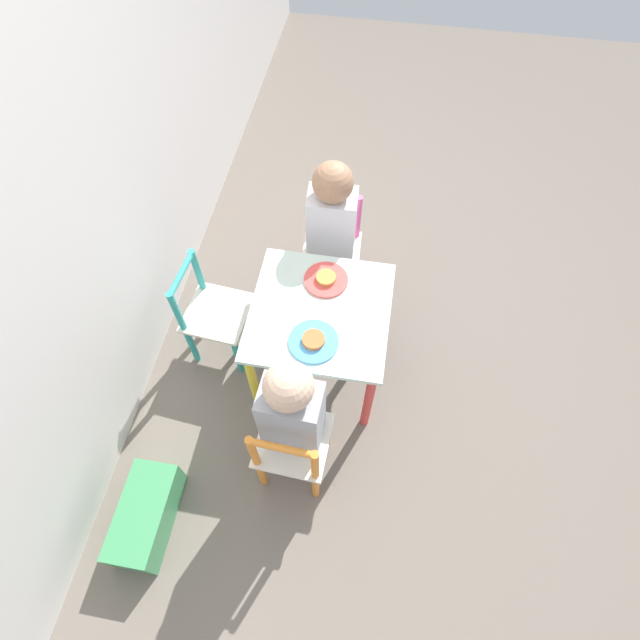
% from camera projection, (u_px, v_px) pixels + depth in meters
% --- Properties ---
extents(ground_plane, '(6.00, 6.00, 0.00)m').
position_uv_depth(ground_plane, '(320.00, 366.00, 2.27)').
color(ground_plane, '#6B6056').
extents(house_wall, '(6.00, 0.06, 2.60)m').
position_uv_depth(house_wall, '(11.00, 84.00, 1.24)').
color(house_wall, silver).
rests_on(house_wall, ground_plane).
extents(kids_table, '(0.53, 0.53, 0.47)m').
position_uv_depth(kids_table, '(320.00, 321.00, 1.94)').
color(kids_table, silver).
rests_on(kids_table, ground_plane).
extents(chair_orange, '(0.27, 0.27, 0.52)m').
position_uv_depth(chair_orange, '(292.00, 448.00, 1.81)').
color(chair_orange, silver).
rests_on(chair_orange, ground_plane).
extents(chair_pink, '(0.27, 0.27, 0.52)m').
position_uv_depth(chair_pink, '(332.00, 250.00, 2.30)').
color(chair_pink, silver).
rests_on(chair_pink, ground_plane).
extents(chair_teal, '(0.28, 0.28, 0.52)m').
position_uv_depth(chair_teal, '(213.00, 314.00, 2.12)').
color(chair_teal, silver).
rests_on(chair_teal, ground_plane).
extents(child_left, '(0.22, 0.21, 0.78)m').
position_uv_depth(child_left, '(293.00, 412.00, 1.67)').
color(child_left, '#4C608E').
rests_on(child_left, ground_plane).
extents(child_right, '(0.22, 0.21, 0.79)m').
position_uv_depth(child_right, '(331.00, 228.00, 2.09)').
color(child_right, '#38383D').
rests_on(child_right, ground_plane).
extents(plate_left, '(0.18, 0.18, 0.03)m').
position_uv_depth(plate_left, '(314.00, 341.00, 1.79)').
color(plate_left, '#4C9EE0').
rests_on(plate_left, kids_table).
extents(plate_right, '(0.17, 0.17, 0.03)m').
position_uv_depth(plate_right, '(326.00, 279.00, 1.94)').
color(plate_right, '#E54C47').
rests_on(plate_right, kids_table).
extents(storage_bin, '(0.36, 0.17, 0.17)m').
position_uv_depth(storage_bin, '(146.00, 516.00, 1.85)').
color(storage_bin, '#3D8E56').
rests_on(storage_bin, ground_plane).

